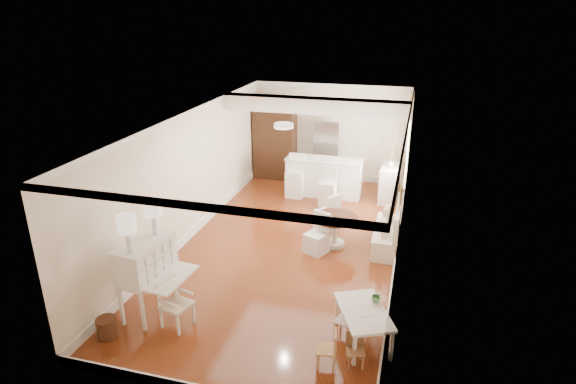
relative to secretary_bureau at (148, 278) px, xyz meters
The scene contains 20 objects.
room 3.92m from the secretary_bureau, 62.96° to the left, with size 9.00×9.04×2.82m.
secretary_bureau is the anchor object (origin of this frame).
gustavian_armchair 0.71m from the secretary_bureau, 19.85° to the right, with size 0.46×0.46×0.81m, color white.
wicker_basket 0.97m from the secretary_bureau, 112.25° to the right, with size 0.32×0.32×0.32m, color #502C19.
kids_table 3.56m from the secretary_bureau, ahead, with size 0.66×1.10×0.55m, color white.
kids_chair_a 3.17m from the secretary_bureau, ahead, with size 0.29×0.29×0.59m, color tan.
kids_chair_b 3.28m from the secretary_bureau, ahead, with size 0.26×0.26×0.54m, color tan.
kids_chair_c 3.55m from the secretary_bureau, ahead, with size 0.26×0.26×0.53m, color #996C45.
banquette 5.02m from the secretary_bureau, 43.67° to the left, with size 0.52×1.60×0.98m, color silver.
dining_table 4.11m from the secretary_bureau, 51.38° to the left, with size 0.98×0.98×0.67m, color #462316.
slip_chair_near 3.59m from the secretary_bureau, 51.16° to the left, with size 0.41×0.43×0.86m, color white.
slip_chair_far 4.64m from the secretary_bureau, 60.86° to the left, with size 0.40×0.42×0.85m, color silver.
breakfast_counter 6.31m from the secretary_bureau, 73.99° to the left, with size 2.05×0.65×1.03m, color white.
bar_stool_left 5.85m from the secretary_bureau, 79.90° to the left, with size 0.46×0.46×1.16m, color white.
bar_stool_right 5.74m from the secretary_bureau, 69.81° to the left, with size 0.40×0.40×1.00m, color silver.
pantry_cabinet 7.16m from the secretary_bureau, 89.68° to the left, with size 1.20×0.60×2.30m, color #381E11.
fridge 7.38m from the secretary_bureau, 74.75° to the left, with size 0.75×0.65×1.80m, color silver.
sideboard 7.08m from the secretary_bureau, 60.55° to the left, with size 0.44×0.98×0.94m, color silver.
pencil_cup 3.72m from the secretary_bureau, ahead, with size 0.14×0.14×0.11m, color #518C55.
branch_vase 7.10m from the secretary_bureau, 60.74° to the left, with size 0.16×0.16×0.17m, color white.
Camera 1 is at (2.42, -8.97, 4.84)m, focal length 30.00 mm.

